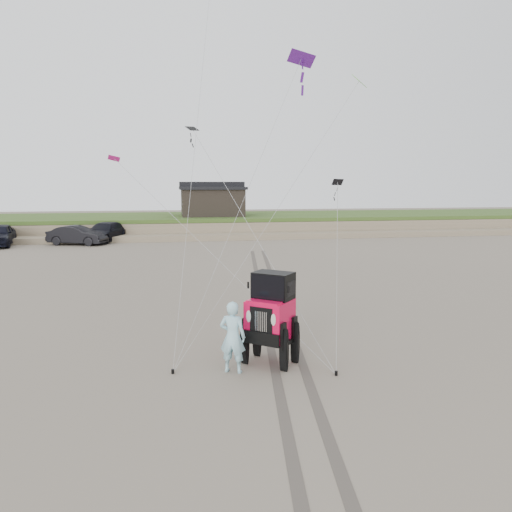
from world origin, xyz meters
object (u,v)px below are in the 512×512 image
at_px(cabin, 212,200).
at_px(truck_c, 105,232).
at_px(truck_b, 77,235).
at_px(man, 233,337).
at_px(jeep, 270,328).

xyz_separation_m(cabin, truck_c, (-9.67, -6.14, -2.42)).
bearing_deg(truck_b, man, -143.78).
distance_m(jeep, man, 1.19).
bearing_deg(man, jeep, -135.35).
height_order(truck_c, man, man).
height_order(cabin, truck_c, cabin).
relative_size(jeep, man, 2.85).
relative_size(truck_b, truck_c, 0.83).
bearing_deg(jeep, cabin, 125.49).
height_order(truck_b, jeep, jeep).
height_order(cabin, jeep, cabin).
distance_m(cabin, jeep, 36.99).
xyz_separation_m(jeep, man, (-1.10, -0.45, -0.06)).
bearing_deg(cabin, truck_b, -145.57).
xyz_separation_m(truck_b, man, (8.90, -29.37, 0.19)).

